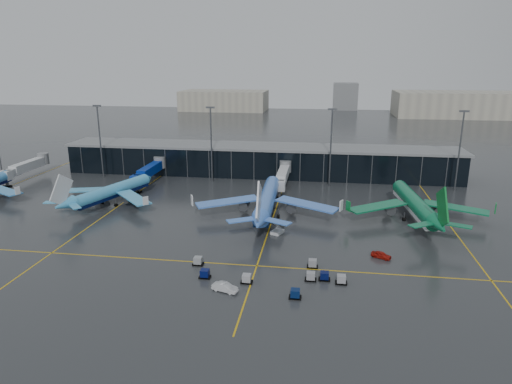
# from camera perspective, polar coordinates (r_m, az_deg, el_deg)

# --- Properties ---
(ground) EXTENTS (600.00, 600.00, 0.00)m
(ground) POSITION_cam_1_polar(r_m,az_deg,el_deg) (109.07, -3.99, -5.53)
(ground) COLOR #282B2D
(ground) RESTS_ON ground
(terminal_pier) EXTENTS (142.00, 17.00, 10.70)m
(terminal_pier) POSITION_cam_1_polar(r_m,az_deg,el_deg) (166.15, 0.49, 4.05)
(terminal_pier) COLOR black
(terminal_pier) RESTS_ON ground
(jet_bridges) EXTENTS (94.00, 27.50, 7.20)m
(jet_bridges) POSITION_cam_1_polar(r_m,az_deg,el_deg) (157.10, -13.25, 2.59)
(jet_bridges) COLOR #595B60
(jet_bridges) RESTS_ON ground
(flood_masts) EXTENTS (203.00, 0.50, 25.50)m
(flood_masts) POSITION_cam_1_polar(r_m,az_deg,el_deg) (152.24, 1.75, 6.15)
(flood_masts) COLOR #595B60
(flood_masts) RESTS_ON ground
(distant_hangars) EXTENTS (260.00, 71.00, 22.00)m
(distant_hangars) POSITION_cam_1_polar(r_m,az_deg,el_deg) (371.41, 12.83, 10.89)
(distant_hangars) COLOR #B2AD99
(distant_hangars) RESTS_ON ground
(taxi_lines) EXTENTS (220.00, 120.00, 0.02)m
(taxi_lines) POSITION_cam_1_polar(r_m,az_deg,el_deg) (117.33, 1.90, -3.90)
(taxi_lines) COLOR gold
(taxi_lines) RESTS_ON ground
(airliner_arkefly) EXTENTS (44.67, 47.69, 11.96)m
(airliner_arkefly) POSITION_cam_1_polar(r_m,az_deg,el_deg) (137.95, -17.55, 1.01)
(airliner_arkefly) COLOR #44A9E1
(airliner_arkefly) RESTS_ON ground
(airliner_klm_near) EXTENTS (41.27, 46.68, 14.02)m
(airliner_klm_near) POSITION_cam_1_polar(r_m,az_deg,el_deg) (121.35, 1.44, 0.26)
(airliner_klm_near) COLOR #457CE3
(airliner_klm_near) RESTS_ON ground
(airliner_aer_lingus) EXTENTS (41.91, 46.65, 13.28)m
(airliner_aer_lingus) POSITION_cam_1_polar(r_m,az_deg,el_deg) (125.74, 19.32, -0.27)
(airliner_aer_lingus) COLOR #0C6D43
(airliner_aer_lingus) RESTS_ON ground
(baggage_carts) EXTENTS (30.87, 14.39, 1.70)m
(baggage_carts) POSITION_cam_1_polar(r_m,az_deg,el_deg) (88.43, 2.81, -10.37)
(baggage_carts) COLOR black
(baggage_carts) RESTS_ON ground
(mobile_airstair) EXTENTS (3.28, 3.81, 3.45)m
(mobile_airstair) POSITION_cam_1_polar(r_m,az_deg,el_deg) (110.30, 2.67, -4.82)
(mobile_airstair) COLOR silver
(mobile_airstair) RESTS_ON ground
(service_van_red) EXTENTS (4.52, 3.44, 1.44)m
(service_van_red) POSITION_cam_1_polar(r_m,az_deg,el_deg) (100.55, 15.38, -7.60)
(service_van_red) COLOR #A2140C
(service_van_red) RESTS_ON ground
(service_van_white) EXTENTS (5.12, 3.03, 1.59)m
(service_van_white) POSITION_cam_1_polar(r_m,az_deg,el_deg) (84.21, -3.90, -11.80)
(service_van_white) COLOR silver
(service_van_white) RESTS_ON ground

